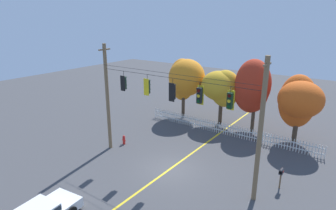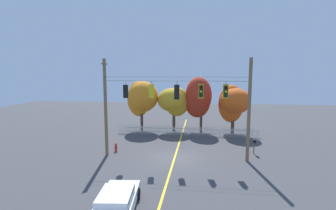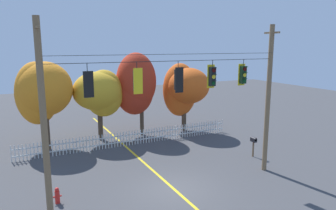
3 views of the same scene
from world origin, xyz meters
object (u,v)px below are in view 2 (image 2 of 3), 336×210
(traffic_signal_northbound_secondary, at_px, (177,92))
(parked_car, at_px, (116,201))
(autumn_maple_far_west, at_px, (232,102))
(traffic_signal_eastbound_side, at_px, (201,91))
(traffic_signal_southbound_primary, at_px, (152,91))
(fire_hydrant, at_px, (116,147))
(autumn_maple_near_fence, at_px, (141,97))
(roadside_mailbox, at_px, (254,142))
(traffic_signal_westbound_side, at_px, (126,91))
(traffic_signal_northbound_primary, at_px, (226,91))
(autumn_oak_far_east, at_px, (198,98))
(autumn_maple_mid, at_px, (174,101))

(traffic_signal_northbound_secondary, distance_m, parked_car, 10.39)
(autumn_maple_far_west, bearing_deg, traffic_signal_eastbound_side, -110.70)
(traffic_signal_southbound_primary, height_order, fire_hydrant, traffic_signal_southbound_primary)
(autumn_maple_near_fence, relative_size, fire_hydrant, 7.93)
(traffic_signal_eastbound_side, bearing_deg, roadside_mailbox, 23.13)
(traffic_signal_westbound_side, height_order, autumn_maple_near_fence, traffic_signal_westbound_side)
(traffic_signal_westbound_side, height_order, autumn_maple_far_west, traffic_signal_westbound_side)
(autumn_maple_far_west, relative_size, fire_hydrant, 7.43)
(autumn_maple_near_fence, distance_m, fire_hydrant, 9.77)
(traffic_signal_westbound_side, bearing_deg, traffic_signal_southbound_primary, -0.01)
(traffic_signal_southbound_primary, relative_size, fire_hydrant, 1.84)
(traffic_signal_northbound_primary, bearing_deg, traffic_signal_southbound_primary, -179.82)
(traffic_signal_southbound_primary, bearing_deg, roadside_mailbox, 13.10)
(traffic_signal_northbound_primary, xyz_separation_m, roadside_mailbox, (2.81, 2.04, -4.64))
(traffic_signal_southbound_primary, bearing_deg, traffic_signal_eastbound_side, 0.27)
(fire_hydrant, bearing_deg, traffic_signal_westbound_side, -38.73)
(traffic_signal_southbound_primary, distance_m, traffic_signal_northbound_secondary, 2.11)
(traffic_signal_eastbound_side, height_order, autumn_oak_far_east, autumn_oak_far_east)
(traffic_signal_northbound_secondary, distance_m, autumn_oak_far_east, 10.67)
(traffic_signal_westbound_side, distance_m, traffic_signal_northbound_primary, 8.27)
(autumn_maple_near_fence, xyz_separation_m, fire_hydrant, (-0.33, -9.01, -3.77))
(traffic_signal_northbound_primary, xyz_separation_m, parked_car, (-6.25, -8.80, -5.12))
(autumn_maple_near_fence, height_order, autumn_maple_mid, autumn_maple_near_fence)
(traffic_signal_northbound_secondary, bearing_deg, traffic_signal_northbound_primary, 0.28)
(autumn_maple_far_west, bearing_deg, traffic_signal_southbound_primary, -128.18)
(traffic_signal_westbound_side, distance_m, autumn_maple_mid, 10.90)
(traffic_signal_southbound_primary, relative_size, autumn_maple_far_west, 0.25)
(roadside_mailbox, bearing_deg, autumn_maple_mid, 134.29)
(traffic_signal_northbound_secondary, bearing_deg, autumn_oak_far_east, 81.05)
(traffic_signal_northbound_primary, relative_size, autumn_maple_far_west, 0.24)
(parked_car, bearing_deg, roadside_mailbox, 50.14)
(traffic_signal_northbound_primary, bearing_deg, roadside_mailbox, 36.02)
(parked_car, relative_size, fire_hydrant, 6.09)
(fire_hydrant, bearing_deg, autumn_oak_far_east, 51.49)
(autumn_oak_far_east, bearing_deg, traffic_signal_northbound_primary, -77.53)
(autumn_oak_far_east, xyz_separation_m, fire_hydrant, (-7.39, -9.28, -3.73))
(parked_car, bearing_deg, traffic_signal_westbound_side, 102.94)
(autumn_maple_mid, xyz_separation_m, roadside_mailbox, (8.03, -8.23, -2.67))
(traffic_signal_northbound_primary, height_order, autumn_oak_far_east, autumn_oak_far_east)
(traffic_signal_northbound_primary, relative_size, fire_hydrant, 1.80)
(roadside_mailbox, bearing_deg, traffic_signal_southbound_primary, -166.90)
(traffic_signal_eastbound_side, xyz_separation_m, autumn_maple_mid, (-3.25, 10.27, -1.96))
(traffic_signal_southbound_primary, height_order, autumn_maple_far_west, traffic_signal_southbound_primary)
(autumn_maple_far_west, height_order, fire_hydrant, autumn_maple_far_west)
(autumn_maple_far_west, distance_m, parked_car, 20.64)
(traffic_signal_northbound_secondary, height_order, roadside_mailbox, traffic_signal_northbound_secondary)
(traffic_signal_northbound_secondary, height_order, autumn_maple_near_fence, traffic_signal_northbound_secondary)
(traffic_signal_northbound_secondary, height_order, parked_car, traffic_signal_northbound_secondary)
(traffic_signal_westbound_side, distance_m, traffic_signal_northbound_secondary, 4.32)
(roadside_mailbox, bearing_deg, parked_car, -129.86)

